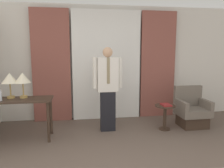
{
  "coord_description": "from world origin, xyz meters",
  "views": [
    {
      "loc": [
        -0.69,
        -2.21,
        1.64
      ],
      "look_at": [
        -0.03,
        1.95,
        1.0
      ],
      "focal_mm": 35.0,
      "sensor_mm": 36.0,
      "label": 1
    }
  ],
  "objects": [
    {
      "name": "table_lamp_left",
      "position": [
        -1.91,
        1.97,
        1.13
      ],
      "size": [
        0.29,
        0.29,
        0.47
      ],
      "color": "tan",
      "rests_on": "desk"
    },
    {
      "name": "curtain_drape_right",
      "position": [
        1.28,
        2.94,
        1.29
      ],
      "size": [
        0.86,
        0.06,
        2.58
      ],
      "color": "brown",
      "rests_on": "ground_plane"
    },
    {
      "name": "person",
      "position": [
        -0.09,
        2.1,
        0.94
      ],
      "size": [
        0.6,
        0.2,
        1.71
      ],
      "color": "black",
      "rests_on": "ground_plane"
    },
    {
      "name": "curtain_sheer_center",
      "position": [
        0.0,
        2.94,
        1.29
      ],
      "size": [
        1.61,
        0.06,
        2.58
      ],
      "color": "white",
      "rests_on": "ground_plane"
    },
    {
      "name": "table_lamp_right",
      "position": [
        -1.69,
        1.97,
        1.13
      ],
      "size": [
        0.29,
        0.29,
        0.47
      ],
      "color": "tan",
      "rests_on": "desk"
    },
    {
      "name": "curtain_drape_left",
      "position": [
        -1.28,
        2.94,
        1.29
      ],
      "size": [
        0.86,
        0.06,
        2.58
      ],
      "color": "brown",
      "rests_on": "ground_plane"
    },
    {
      "name": "wall_back",
      "position": [
        0.0,
        3.07,
        1.35
      ],
      "size": [
        10.0,
        0.06,
        2.7
      ],
      "color": "silver",
      "rests_on": "ground_plane"
    },
    {
      "name": "side_table",
      "position": [
        1.09,
        1.96,
        0.36
      ],
      "size": [
        0.42,
        0.42,
        0.52
      ],
      "color": "#38281E",
      "rests_on": "ground_plane"
    },
    {
      "name": "desk",
      "position": [
        -1.8,
        1.87,
        0.65
      ],
      "size": [
        1.27,
        0.52,
        0.77
      ],
      "color": "#38281E",
      "rests_on": "ground_plane"
    },
    {
      "name": "armchair",
      "position": [
        1.76,
        2.09,
        0.32
      ],
      "size": [
        0.64,
        0.58,
        0.86
      ],
      "color": "#38281E",
      "rests_on": "ground_plane"
    },
    {
      "name": "book",
      "position": [
        1.1,
        1.94,
        0.54
      ],
      "size": [
        0.18,
        0.24,
        0.03
      ],
      "color": "maroon",
      "rests_on": "side_table"
    },
    {
      "name": "bottle_near_edge",
      "position": [
        -2.03,
        1.78,
        0.87
      ],
      "size": [
        0.06,
        0.06,
        0.22
      ],
      "color": "silver",
      "rests_on": "desk"
    }
  ]
}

